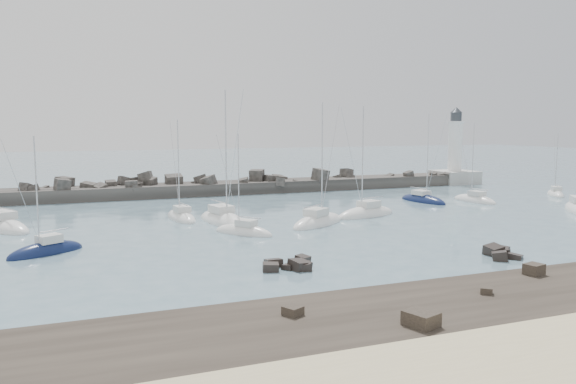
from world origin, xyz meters
The scene contains 15 objects.
ground centered at (0.00, 0.00, 0.00)m, with size 400.00×400.00×0.00m, color slate.
rock_shelf centered at (-0.12, -21.99, 0.01)m, with size 140.00×12.00×1.64m.
rock_cluster_near centered at (-3.83, -8.75, 0.19)m, with size 4.40×3.26×1.28m.
rock_cluster_far centered at (13.65, -11.33, 0.13)m, with size 3.67×3.63×1.55m.
breakwater centered at (-7.48, 37.99, 0.33)m, with size 115.00×7.26×5.41m.
lighthouse centered at (47.00, 38.00, 3.09)m, with size 7.00×7.00×14.60m.
sailboat_2 centered at (-21.06, 3.17, 0.15)m, with size 6.74×5.17×10.73m.
sailboat_3 centered at (-7.34, 16.38, 0.14)m, with size 3.20×7.89×12.24m.
sailboat_4 centered at (-3.20, 5.46, 0.13)m, with size 5.75×6.55×10.71m.
sailboat_5 centered at (-3.49, 12.19, 0.16)m, with size 5.10×10.25×15.57m.
sailboat_6 centered at (5.79, 7.55, 0.15)m, with size 8.94×7.25×14.19m.
sailboat_7 centered at (26.93, 18.76, 0.13)m, with size 3.74×8.63×13.17m.
sailboat_8 centered at (13.41, 10.66, 0.15)m, with size 9.15×5.01×13.94m.
sailboat_9 centered at (33.66, 16.11, 0.14)m, with size 3.16×7.72×11.96m.
sailboat_11 centered at (49.86, 17.33, 0.13)m, with size 5.25×6.39×10.28m.
Camera 1 is at (-18.83, -46.89, 10.69)m, focal length 35.00 mm.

